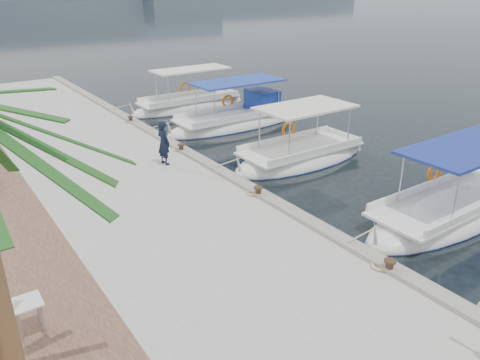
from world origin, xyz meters
name	(u,v)px	position (x,y,z in m)	size (l,w,h in m)	color
ground	(298,227)	(0.00, 0.00, 0.00)	(400.00, 400.00, 0.00)	black
concrete_quay	(134,186)	(-3.00, 5.00, 0.25)	(6.00, 40.00, 0.50)	#A2A39D
quay_curb	(204,161)	(-0.22, 5.00, 0.56)	(0.44, 40.00, 0.12)	gray
fishing_caique_b	(455,211)	(4.51, -2.19, 0.12)	(7.84, 2.35, 2.83)	white
fishing_caique_c	(300,158)	(3.70, 4.08, 0.12)	(6.23, 2.42, 2.83)	white
fishing_caique_d	(237,122)	(4.47, 9.69, 0.19)	(7.55, 2.32, 2.83)	white
fishing_caique_e	(189,107)	(4.16, 13.97, 0.13)	(7.14, 2.01, 2.83)	white
mooring_bollards	(258,191)	(-0.35, 1.50, 0.69)	(0.28, 20.28, 0.33)	black
fisherman	(164,143)	(-1.45, 5.72, 1.31)	(0.59, 0.39, 1.62)	black
folding_table	(28,311)	(-7.55, -0.95, 1.02)	(0.55, 0.55, 0.73)	silver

